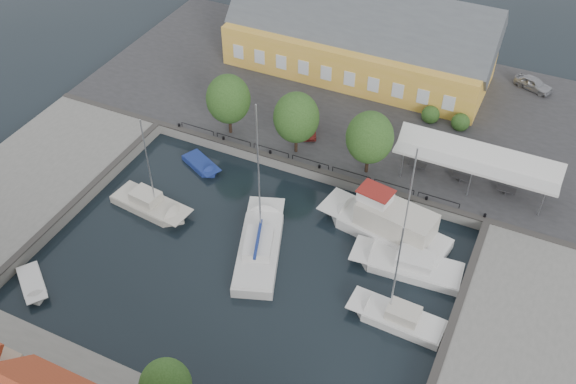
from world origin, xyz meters
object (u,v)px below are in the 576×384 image
(car_red, at_px, (308,127))
(east_boat_a, at_px, (409,266))
(west_boat_b, at_px, (150,206))
(tent_canopy, at_px, (477,160))
(trawler, at_px, (389,226))
(car_silver, at_px, (534,84))
(center_sailboat, at_px, (260,249))
(east_boat_b, at_px, (398,319))
(warehouse, at_px, (354,40))
(launch_sw, at_px, (33,285))
(launch_nw, at_px, (201,165))

(car_red, bearing_deg, east_boat_a, -68.64)
(east_boat_a, bearing_deg, west_boat_b, -172.75)
(tent_canopy, xyz_separation_m, trawler, (-4.91, -8.32, -2.67))
(car_silver, distance_m, center_sailboat, 36.22)
(east_boat_b, bearing_deg, warehouse, 116.69)
(car_red, xyz_separation_m, east_boat_a, (13.98, -11.90, -1.32))
(car_silver, relative_size, car_red, 1.14)
(warehouse, relative_size, west_boat_b, 2.77)
(east_boat_a, bearing_deg, trawler, 134.07)
(east_boat_b, xyz_separation_m, west_boat_b, (-23.32, 2.43, -0.00))
(east_boat_b, relative_size, launch_sw, 2.29)
(east_boat_a, distance_m, west_boat_b, 22.69)
(launch_sw, bearing_deg, east_boat_b, 18.26)
(car_red, height_order, launch_sw, car_red)
(trawler, distance_m, launch_sw, 28.52)
(trawler, bearing_deg, warehouse, 117.79)
(warehouse, height_order, center_sailboat, center_sailboat)
(tent_canopy, distance_m, launch_nw, 24.96)
(center_sailboat, bearing_deg, east_boat_b, -8.63)
(east_boat_b, bearing_deg, tent_canopy, 85.22)
(warehouse, relative_size, east_boat_a, 2.30)
(east_boat_a, height_order, launch_nw, east_boat_a)
(east_boat_a, relative_size, launch_nw, 2.72)
(car_silver, xyz_separation_m, trawler, (-7.20, -26.24, -0.67))
(trawler, bearing_deg, east_boat_a, -45.93)
(tent_canopy, height_order, east_boat_b, east_boat_b)
(west_boat_b, bearing_deg, car_red, 59.99)
(east_boat_b, xyz_separation_m, launch_sw, (-26.52, -8.75, -0.17))
(east_boat_a, relative_size, west_boat_b, 1.21)
(east_boat_b, height_order, launch_nw, east_boat_b)
(warehouse, distance_m, launch_sw, 40.87)
(tent_canopy, bearing_deg, launch_nw, -163.15)
(tent_canopy, xyz_separation_m, car_silver, (2.29, 17.92, -1.99))
(trawler, bearing_deg, tent_canopy, 59.46)
(tent_canopy, distance_m, west_boat_b, 28.60)
(launch_nw, bearing_deg, car_red, 46.69)
(west_boat_b, relative_size, launch_nw, 2.25)
(car_red, relative_size, trawler, 0.31)
(east_boat_a, xyz_separation_m, east_boat_b, (0.81, -5.29, -0.00))
(launch_nw, bearing_deg, warehouse, 71.47)
(warehouse, bearing_deg, east_boat_a, -60.03)
(center_sailboat, bearing_deg, car_red, 99.17)
(car_red, height_order, trawler, trawler)
(warehouse, bearing_deg, west_boat_b, -106.21)
(tent_canopy, relative_size, launch_sw, 3.21)
(car_silver, xyz_separation_m, center_sailboat, (-15.98, -32.47, -1.33))
(tent_canopy, relative_size, car_red, 3.92)
(center_sailboat, distance_m, launch_nw, 12.40)
(center_sailboat, bearing_deg, west_boat_b, 177.11)
(trawler, distance_m, west_boat_b, 20.60)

